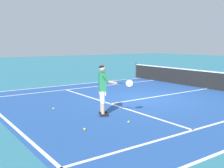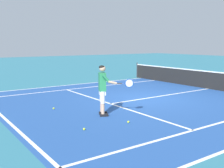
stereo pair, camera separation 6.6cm
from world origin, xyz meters
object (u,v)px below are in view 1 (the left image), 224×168
object	(u,v)px
tennis_ball_near_feet	(53,108)
tennis_ball_mid_court	(129,122)
tennis_ball_by_baseline	(85,129)
tennis_player	(103,87)

from	to	relation	value
tennis_ball_near_feet	tennis_ball_mid_court	distance (m)	3.20
tennis_ball_near_feet	tennis_ball_by_baseline	size ratio (longest dim) A/B	1.00
tennis_ball_near_feet	tennis_ball_mid_court	world-z (taller)	same
tennis_player	tennis_ball_by_baseline	world-z (taller)	tennis_player
tennis_player	tennis_ball_near_feet	size ratio (longest dim) A/B	25.95
tennis_player	tennis_ball_near_feet	distance (m)	2.28
tennis_ball_by_baseline	tennis_ball_mid_court	distance (m)	1.48
tennis_player	tennis_ball_by_baseline	bearing A→B (deg)	-52.10
tennis_player	tennis_ball_mid_court	xyz separation A→B (m)	(1.18, 0.16, -0.96)
tennis_player	tennis_ball_mid_court	bearing A→B (deg)	7.50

